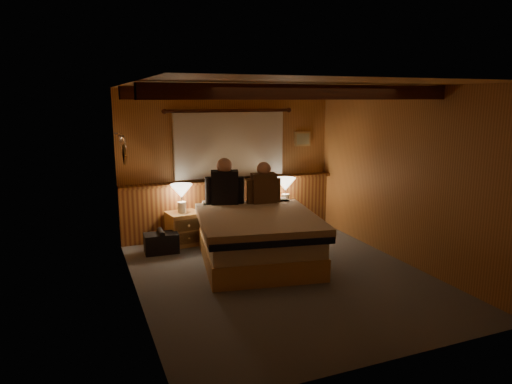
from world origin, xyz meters
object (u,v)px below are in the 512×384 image
person_right (264,186)px  bed (256,236)px  nightstand_left (184,228)px  lamp_left (181,193)px  nightstand_right (284,218)px  person_left (225,185)px  lamp_right (285,186)px  duffel_bag (161,243)px

person_right → bed: bearing=-115.9°
nightstand_left → lamp_left: 0.57m
nightstand_right → person_right: person_right is taller
lamp_left → person_left: size_ratio=0.61×
lamp_left → person_left: (0.58, -0.37, 0.15)m
person_left → person_right: person_left is taller
lamp_right → person_left: size_ratio=0.62×
bed → lamp_left: bearing=135.5°
nightstand_left → lamp_left: (-0.01, 0.01, 0.57)m
lamp_left → duffel_bag: bearing=-144.0°
bed → duffel_bag: 1.46m
bed → lamp_right: size_ratio=5.03×
nightstand_left → nightstand_right: size_ratio=0.99×
nightstand_left → person_left: 0.98m
lamp_left → person_left: person_left is taller
nightstand_right → person_left: size_ratio=0.73×
bed → person_right: size_ratio=3.42×
lamp_right → duffel_bag: bearing=-173.0°
bed → duffel_bag: size_ratio=4.45×
duffel_bag → bed: bearing=-32.7°
nightstand_right → lamp_left: 1.83m
nightstand_right → lamp_left: bearing=-168.1°
duffel_bag → person_right: bearing=-6.8°
person_left → duffel_bag: size_ratio=1.43×
nightstand_left → lamp_left: lamp_left is taller
person_right → person_left: bearing=169.7°
nightstand_right → bed: bearing=-118.4°
nightstand_right → person_right: 1.05m
lamp_right → duffel_bag: 2.26m
person_left → nightstand_left: bearing=164.1°
lamp_left → duffel_bag: lamp_left is taller
lamp_left → person_right: bearing=-24.9°
person_left → bed: bearing=-56.8°
bed → lamp_right: lamp_right is taller
bed → lamp_left: lamp_left is taller
person_left → person_right: (0.57, -0.16, -0.03)m
lamp_left → duffel_bag: size_ratio=0.88×
lamp_right → person_right: (-0.61, -0.51, 0.13)m
lamp_right → person_right: size_ratio=0.68×
nightstand_left → nightstand_right: nightstand_left is taller
nightstand_left → person_right: (1.13, -0.52, 0.68)m
lamp_left → lamp_right: 1.76m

